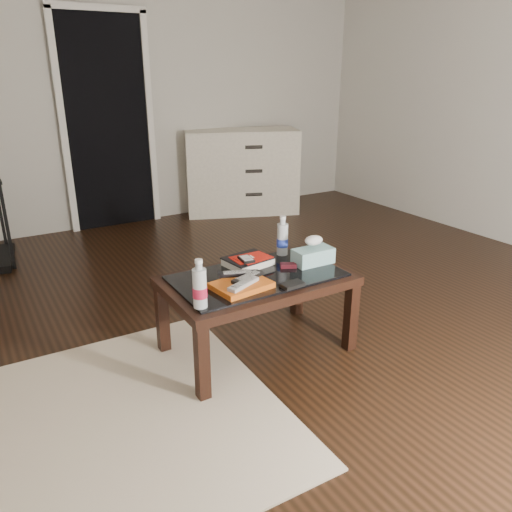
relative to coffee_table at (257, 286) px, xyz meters
The scene contains 18 objects.
ground 0.70m from the coffee_table, 41.93° to the left, with size 5.00×5.00×0.00m, color black.
room_shell 1.35m from the coffee_table, 41.93° to the left, with size 5.00×5.00×5.00m.
doorway 2.92m from the coffee_table, 89.43° to the left, with size 0.90×0.08×2.07m.
coffee_table is the anchor object (origin of this frame).
rug 1.24m from the coffee_table, 169.35° to the right, with size 2.00×1.50×0.01m, color #BEAC93.
dresser 2.95m from the coffee_table, 62.27° to the left, with size 1.30×0.91×0.90m.
magazines 0.20m from the coffee_table, 146.16° to the right, with size 0.28×0.21×0.03m, color #CA5613.
remote_silver 0.24m from the coffee_table, 139.06° to the right, with size 0.20×0.05×0.02m, color #9E9FA3.
remote_black_front 0.17m from the coffee_table, 141.92° to the right, with size 0.20×0.05×0.02m, color black.
remote_black_back 0.17m from the coffee_table, behind, with size 0.20×0.05×0.02m, color black.
textbook 0.18m from the coffee_table, 78.72° to the left, with size 0.25×0.20×0.05m, color black.
dvd_mailers 0.18m from the coffee_table, 78.30° to the left, with size 0.19×0.14×0.01m, color red.
ipod 0.16m from the coffee_table, 94.43° to the left, with size 0.06×0.10×0.02m, color black.
flip_phone 0.22m from the coffee_table, ahead, with size 0.09×0.05×0.02m, color black.
wallet 0.25m from the coffee_table, 71.00° to the right, with size 0.12×0.07×0.02m, color black.
water_bottle_left 0.50m from the coffee_table, 155.55° to the right, with size 0.07×0.07×0.24m, color silver.
water_bottle_right 0.40m from the coffee_table, 33.86° to the left, with size 0.07×0.07×0.24m, color silver.
tissue_box 0.38m from the coffee_table, ahead, with size 0.23×0.12×0.09m, color teal.
Camera 1 is at (-1.71, -2.52, 1.51)m, focal length 35.00 mm.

